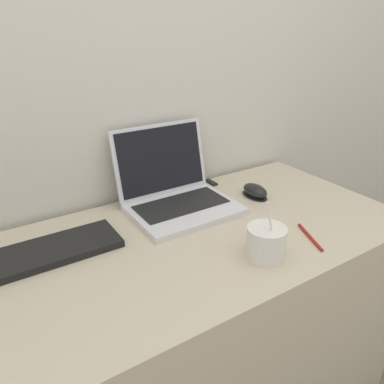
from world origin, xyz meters
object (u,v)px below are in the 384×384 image
(computer_mouse, at_px, (255,191))
(drink_cup, at_px, (266,242))
(laptop, at_px, (176,191))
(pen, at_px, (310,237))
(usb_stick, at_px, (211,182))
(external_keyboard, at_px, (37,255))

(computer_mouse, bearing_deg, drink_cup, -127.34)
(laptop, bearing_deg, pen, -60.43)
(computer_mouse, relative_size, usb_stick, 1.80)
(laptop, relative_size, usb_stick, 5.57)
(computer_mouse, distance_m, external_keyboard, 0.73)
(drink_cup, height_order, pen, drink_cup)
(usb_stick, height_order, pen, pen)
(pen, bearing_deg, computer_mouse, 79.49)
(drink_cup, distance_m, pen, 0.18)
(pen, bearing_deg, laptop, 119.57)
(drink_cup, relative_size, usb_stick, 2.80)
(laptop, xyz_separation_m, usb_stick, (0.21, 0.09, -0.05))
(drink_cup, height_order, computer_mouse, drink_cup)
(computer_mouse, relative_size, pen, 0.80)
(laptop, height_order, external_keyboard, laptop)
(computer_mouse, height_order, usb_stick, computer_mouse)
(computer_mouse, bearing_deg, external_keyboard, 178.68)
(usb_stick, relative_size, pen, 0.44)
(drink_cup, xyz_separation_m, computer_mouse, (0.23, 0.30, -0.03))
(drink_cup, relative_size, computer_mouse, 1.56)
(external_keyboard, height_order, usb_stick, external_keyboard)
(laptop, relative_size, pen, 2.48)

